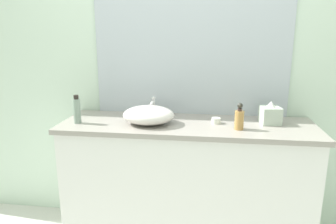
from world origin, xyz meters
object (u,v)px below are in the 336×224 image
soap_dispenser (239,119)px  sink_basin (149,115)px  tissue_box (270,114)px  candle_jar (216,121)px  lotion_bottle (77,110)px

soap_dispenser → sink_basin: bearing=175.3°
soap_dispenser → tissue_box: soap_dispenser is taller
sink_basin → soap_dispenser: 0.60m
soap_dispenser → candle_jar: bearing=140.6°
tissue_box → sink_basin: bearing=-172.3°
soap_dispenser → candle_jar: (-0.14, 0.12, -0.05)m
soap_dispenser → candle_jar: soap_dispenser is taller
sink_basin → tissue_box: bearing=7.7°
sink_basin → candle_jar: size_ratio=5.53×
tissue_box → lotion_bottle: bearing=-173.0°
sink_basin → candle_jar: 0.46m
tissue_box → candle_jar: tissue_box is taller
sink_basin → lotion_bottle: 0.49m
soap_dispenser → candle_jar: 0.19m
sink_basin → tissue_box: size_ratio=2.24×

